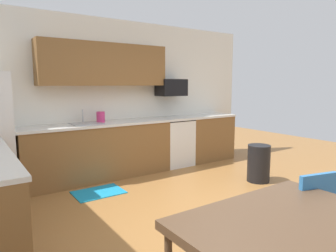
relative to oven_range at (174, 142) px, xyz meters
name	(u,v)px	position (x,y,z in m)	size (l,w,h in m)	color
ground_plane	(216,221)	(-1.03, -2.30, -0.46)	(12.00, 12.00, 0.00)	#9E6B38
wall_back	(117,97)	(-1.03, 0.35, 0.90)	(5.80, 0.10, 2.70)	white
cabinet_run_back	(99,152)	(-1.54, 0.00, -0.01)	(2.48, 0.60, 0.90)	brown
cabinet_run_back_right	(206,138)	(0.83, 0.00, -0.01)	(1.07, 0.60, 0.90)	brown
countertop_back	(126,122)	(-1.03, 0.00, 0.46)	(4.80, 0.64, 0.04)	silver
upper_cabinets_back	(105,65)	(-1.33, 0.13, 1.44)	(2.20, 0.34, 0.70)	brown
oven_range	(174,142)	(0.00, 0.00, 0.00)	(0.60, 0.60, 0.91)	white
microwave	(171,88)	(0.00, 0.10, 1.05)	(0.54, 0.36, 0.32)	black
sink_basin	(87,128)	(-1.73, 0.00, 0.42)	(0.48, 0.40, 0.14)	#A5A8AD
sink_faucet	(83,117)	(-1.73, 0.18, 0.58)	(0.02, 0.02, 0.24)	#B2B5BA
dining_table	(285,227)	(-1.73, -3.65, 0.22)	(1.40, 0.90, 0.73)	brown
chair_near_table	(328,219)	(-1.03, -3.56, 0.05)	(0.48, 0.48, 0.85)	#2D72B7
trash_bin	(259,163)	(0.54, -1.61, -0.16)	(0.36, 0.36, 0.60)	black
floor_mat	(99,192)	(-1.82, -0.65, -0.45)	(0.70, 0.50, 0.01)	#198CBF
kettle	(101,118)	(-1.47, 0.05, 0.56)	(0.14, 0.14, 0.20)	#CC3372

